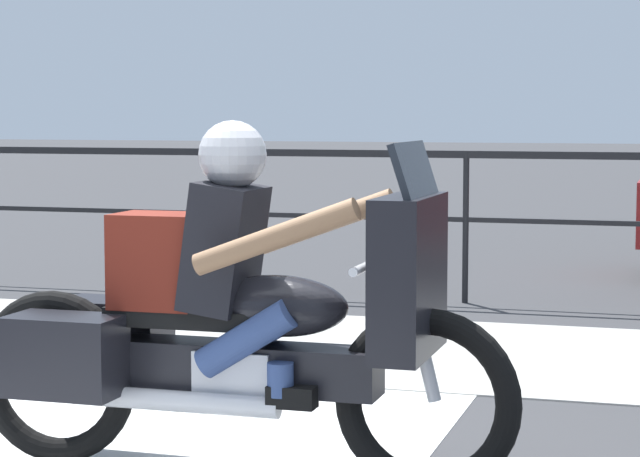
% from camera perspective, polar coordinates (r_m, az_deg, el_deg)
% --- Properties ---
extents(sidewalk_band, '(44.00, 2.40, 0.01)m').
position_cam_1_polar(sidewalk_band, '(8.30, 4.01, -5.54)').
color(sidewalk_band, '#A8A59E').
rests_on(sidewalk_band, ground).
extents(fence_railing, '(36.00, 0.05, 1.26)m').
position_cam_1_polar(fence_railing, '(10.29, 6.70, 2.05)').
color(fence_railing, black).
rests_on(fence_railing, ground).
extents(motorcycle, '(2.47, 0.76, 1.54)m').
position_cam_1_polar(motorcycle, '(5.33, -3.99, -4.13)').
color(motorcycle, black).
rests_on(motorcycle, ground).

